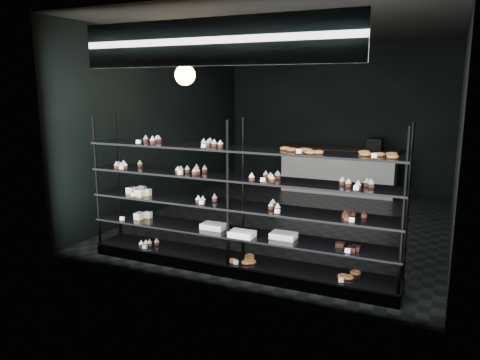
% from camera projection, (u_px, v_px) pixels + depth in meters
% --- Properties ---
extents(room, '(5.01, 6.01, 3.20)m').
position_uv_depth(room, '(294.00, 128.00, 7.80)').
color(room, black).
rests_on(room, ground).
extents(display_shelf, '(4.00, 0.50, 1.91)m').
position_uv_depth(display_shelf, '(234.00, 223.00, 5.79)').
color(display_shelf, black).
rests_on(display_shelf, room).
extents(signage, '(3.30, 0.05, 0.50)m').
position_uv_depth(signage, '(211.00, 42.00, 4.96)').
color(signage, '#0B0F39').
rests_on(signage, room).
extents(pendant_lamp, '(0.30, 0.30, 0.88)m').
position_uv_depth(pendant_lamp, '(185.00, 75.00, 6.93)').
color(pendant_lamp, black).
rests_on(pendant_lamp, room).
extents(service_counter, '(2.50, 0.65, 1.23)m').
position_uv_depth(service_counter, '(339.00, 170.00, 10.15)').
color(service_counter, silver).
rests_on(service_counter, room).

